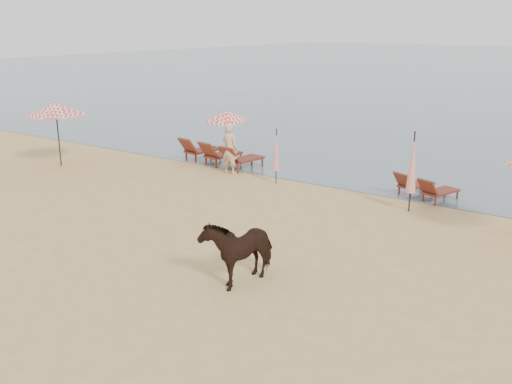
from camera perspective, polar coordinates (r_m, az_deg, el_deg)
ground at (r=12.43m, az=-13.34°, el=-10.32°), size 120.00×120.00×0.00m
lounger_cluster_left at (r=23.10m, az=-3.74°, el=3.89°), size 3.42×2.33×0.70m
lounger_cluster_right at (r=19.42m, az=16.48°, el=0.51°), size 2.01×1.97×0.57m
umbrella_open_left_a at (r=23.90m, az=-19.40°, el=7.85°), size 2.25×2.25×2.56m
umbrella_open_left_b at (r=23.49m, az=-3.05°, el=7.63°), size 1.72×1.76×2.20m
umbrella_closed_left at (r=20.17m, az=2.04°, el=4.21°), size 0.24×0.24×1.99m
umbrella_closed_right at (r=17.65m, az=15.38°, el=2.84°), size 0.30×0.30×2.48m
cow at (r=12.64m, az=-1.73°, el=-5.64°), size 1.02×1.87×1.51m
beachgoer_left at (r=21.68m, az=-2.63°, el=4.39°), size 0.73×0.51×1.94m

